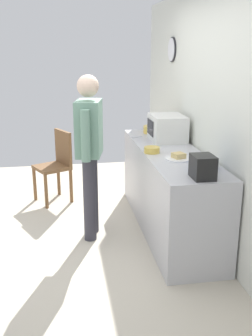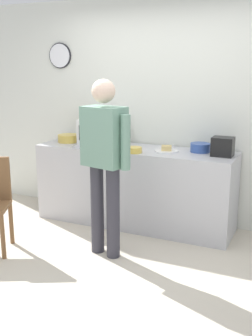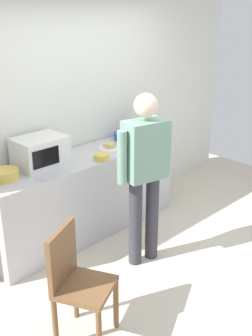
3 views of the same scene
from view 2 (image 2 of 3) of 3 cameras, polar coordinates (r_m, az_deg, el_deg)
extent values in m
plane|color=beige|center=(3.93, -2.92, -14.09)|extent=(6.00, 6.00, 0.00)
cube|color=silver|center=(4.96, 5.45, 7.66)|extent=(5.40, 0.10, 2.60)
cylinder|color=white|center=(5.49, -9.04, 14.97)|extent=(0.29, 0.03, 0.29)
cylinder|color=black|center=(5.50, -9.02, 14.97)|extent=(0.31, 0.02, 0.31)
cube|color=#B7B7BC|center=(4.87, 1.16, -2.56)|extent=(2.31, 0.62, 0.91)
cube|color=silver|center=(5.00, -3.23, 5.01)|extent=(0.50, 0.38, 0.30)
cube|color=black|center=(4.87, -4.91, 4.72)|extent=(0.30, 0.01, 0.18)
cylinder|color=white|center=(4.60, 5.57, 2.35)|extent=(0.26, 0.26, 0.01)
cube|color=tan|center=(4.60, 5.58, 2.75)|extent=(0.14, 0.14, 0.05)
cylinder|color=#33519E|center=(4.63, 10.14, 2.77)|extent=(0.22, 0.22, 0.10)
cylinder|color=gold|center=(5.19, -7.90, 4.06)|extent=(0.26, 0.26, 0.09)
cylinder|color=gold|center=(4.52, 1.16, 2.50)|extent=(0.17, 0.17, 0.06)
cube|color=black|center=(4.46, 13.12, 2.87)|extent=(0.22, 0.18, 0.20)
cube|color=silver|center=(4.86, 6.55, 2.92)|extent=(0.08, 0.16, 0.01)
cube|color=silver|center=(4.85, -7.33, 2.87)|extent=(0.07, 0.17, 0.01)
cylinder|color=#33323B|center=(4.04, -1.79, -6.17)|extent=(0.13, 0.13, 0.91)
cylinder|color=#33323B|center=(4.16, -3.96, -5.59)|extent=(0.13, 0.13, 0.91)
cube|color=gray|center=(3.91, -3.02, 4.32)|extent=(0.44, 0.32, 0.56)
cylinder|color=gray|center=(3.76, -0.07, 3.51)|extent=(0.09, 0.09, 0.50)
cylinder|color=gray|center=(4.07, -5.74, 4.27)|extent=(0.09, 0.09, 0.50)
sphere|color=beige|center=(3.86, -3.11, 10.48)|extent=(0.22, 0.22, 0.22)
cylinder|color=brown|center=(4.25, -16.54, -9.05)|extent=(0.04, 0.04, 0.45)
cylinder|color=brown|center=(4.57, -15.46, -7.31)|extent=(0.04, 0.04, 0.45)
camera|label=1|loc=(3.84, 60.74, 8.71)|focal=42.62mm
camera|label=3|loc=(4.59, -56.08, 15.76)|focal=44.49mm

